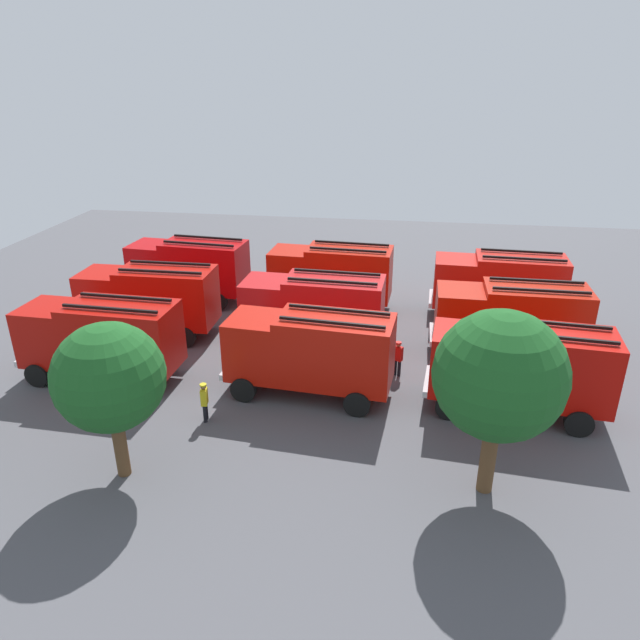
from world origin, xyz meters
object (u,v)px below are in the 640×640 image
at_px(fire_truck_0, 499,283).
at_px(fire_truck_1, 331,273).
at_px(fire_truck_3, 511,317).
at_px(tree_0, 499,376).
at_px(traffic_cone_1, 260,362).
at_px(fire_truck_6, 521,365).
at_px(traffic_cone_0, 83,347).
at_px(fire_truck_8, 101,336).
at_px(firefighter_0, 398,357).
at_px(firefighter_1, 205,400).
at_px(fire_truck_7, 311,350).
at_px(fire_truck_4, 313,307).
at_px(firefighter_2, 241,307).
at_px(fire_truck_2, 189,266).
at_px(firefighter_3, 203,274).
at_px(fire_truck_5, 149,297).

xyz_separation_m(fire_truck_0, fire_truck_1, (9.44, -0.24, 0.00)).
bearing_deg(fire_truck_3, fire_truck_0, -90.03).
xyz_separation_m(tree_0, traffic_cone_1, (9.56, -7.24, -3.99)).
bearing_deg(fire_truck_6, tree_0, 76.38).
bearing_deg(traffic_cone_0, fire_truck_8, 137.73).
bearing_deg(firefighter_0, fire_truck_1, 57.28).
bearing_deg(firefighter_1, fire_truck_8, 145.05).
distance_m(fire_truck_0, traffic_cone_1, 14.26).
height_order(fire_truck_3, traffic_cone_1, fire_truck_3).
bearing_deg(firefighter_1, fire_truck_6, 2.16).
bearing_deg(firefighter_1, tree_0, -23.22).
bearing_deg(fire_truck_3, fire_truck_7, 29.81).
xyz_separation_m(fire_truck_0, fire_truck_4, (9.63, 5.09, 0.00)).
height_order(firefighter_2, tree_0, tree_0).
distance_m(fire_truck_2, firefighter_1, 13.84).
distance_m(firefighter_3, traffic_cone_1, 11.88).
bearing_deg(traffic_cone_0, fire_truck_3, -172.34).
bearing_deg(fire_truck_1, firefighter_3, -9.23).
bearing_deg(tree_0, fire_truck_2, -44.01).
bearing_deg(fire_truck_8, firefighter_1, 156.74).
xyz_separation_m(fire_truck_0, tree_0, (2.16, 15.16, 2.20)).
relative_size(fire_truck_0, fire_truck_1, 1.00).
height_order(fire_truck_5, firefighter_3, fire_truck_5).
height_order(fire_truck_6, firefighter_3, fire_truck_6).
relative_size(firefighter_3, tree_0, 0.27).
xyz_separation_m(fire_truck_8, firefighter_1, (-5.61, 2.67, -1.21)).
xyz_separation_m(firefighter_0, firefighter_2, (8.74, -4.70, 0.02)).
distance_m(firefighter_2, tree_0, 17.42).
xyz_separation_m(firefighter_1, firefighter_3, (5.15, -14.71, 0.04)).
relative_size(fire_truck_3, firefighter_0, 4.24).
bearing_deg(firefighter_1, firefighter_0, 23.96).
bearing_deg(fire_truck_5, fire_truck_3, 179.86).
xyz_separation_m(fire_truck_1, fire_truck_8, (9.00, 10.12, 0.00)).
height_order(fire_truck_7, firefighter_1, fire_truck_7).
distance_m(fire_truck_3, fire_truck_8, 19.03).
bearing_deg(fire_truck_3, firefighter_1, 31.64).
distance_m(fire_truck_3, fire_truck_5, 18.27).
distance_m(fire_truck_4, fire_truck_7, 4.82).
distance_m(fire_truck_3, firefighter_3, 19.29).
xyz_separation_m(fire_truck_4, traffic_cone_0, (11.19, 2.62, -1.80)).
relative_size(fire_truck_3, traffic_cone_1, 9.96).
distance_m(fire_truck_5, fire_truck_7, 10.56).
height_order(fire_truck_1, fire_truck_5, same).
xyz_separation_m(fire_truck_0, fire_truck_2, (18.07, -0.21, 0.00)).
height_order(fire_truck_1, traffic_cone_1, fire_truck_1).
bearing_deg(firefighter_0, fire_truck_5, 108.11).
distance_m(fire_truck_3, traffic_cone_0, 21.02).
bearing_deg(tree_0, fire_truck_0, -98.11).
relative_size(fire_truck_4, firefighter_0, 4.28).
bearing_deg(fire_truck_6, fire_truck_5, -10.40).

